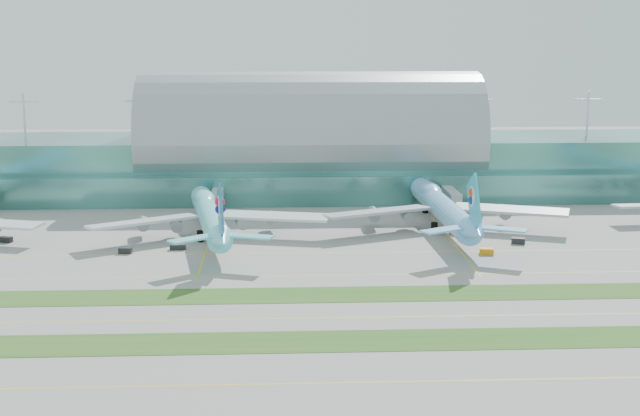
{
  "coord_description": "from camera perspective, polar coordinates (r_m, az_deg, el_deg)",
  "views": [
    {
      "loc": [
        -11.29,
        -185.58,
        56.5
      ],
      "look_at": [
        0.0,
        55.0,
        9.0
      ],
      "focal_mm": 50.0,
      "sensor_mm": 36.0,
      "label": 1
    }
  ],
  "objects": [
    {
      "name": "gse_b",
      "position": [
        259.02,
        -19.48,
        -1.91
      ],
      "size": [
        3.98,
        2.7,
        1.57
      ],
      "primitive_type": "cube",
      "rotation": [
        0.0,
        0.0,
        -0.3
      ],
      "color": "black",
      "rests_on": "ground"
    },
    {
      "name": "grass_strip_far",
      "position": [
        196.22,
        0.73,
        -5.57
      ],
      "size": [
        420.0,
        12.0,
        0.08
      ],
      "primitive_type": "cube",
      "color": "#2D591E",
      "rests_on": "ground"
    },
    {
      "name": "taxiline_d",
      "position": [
        232.82,
        0.17,
        -2.89
      ],
      "size": [
        420.0,
        0.35,
        0.01
      ],
      "primitive_type": "cube",
      "color": "yellow",
      "rests_on": "ground"
    },
    {
      "name": "taxiline_b",
      "position": [
        180.99,
        1.03,
        -7.03
      ],
      "size": [
        420.0,
        0.35,
        0.01
      ],
      "primitive_type": "cube",
      "color": "yellow",
      "rests_on": "ground"
    },
    {
      "name": "taxiline_a",
      "position": [
        149.15,
        1.89,
        -11.11
      ],
      "size": [
        420.0,
        0.35,
        0.01
      ],
      "primitive_type": "cube",
      "color": "yellow",
      "rests_on": "ground"
    },
    {
      "name": "ground",
      "position": [
        194.32,
        0.76,
        -5.75
      ],
      "size": [
        700.0,
        700.0,
        0.0
      ],
      "primitive_type": "plane",
      "color": "gray",
      "rests_on": "ground"
    },
    {
      "name": "grass_strip_near",
      "position": [
        167.77,
        1.34,
        -8.51
      ],
      "size": [
        420.0,
        12.0,
        0.08
      ],
      "primitive_type": "cube",
      "color": "#2D591E",
      "rests_on": "ground"
    },
    {
      "name": "gse_d",
      "position": [
        239.16,
        -9.08,
        -2.48
      ],
      "size": [
        4.18,
        2.02,
        1.41
      ],
      "primitive_type": "cube",
      "rotation": [
        0.0,
        0.0,
        0.02
      ],
      "color": "black",
      "rests_on": "ground"
    },
    {
      "name": "gse_f",
      "position": [
        248.38,
        12.58,
        -2.07
      ],
      "size": [
        4.07,
        3.07,
        1.67
      ],
      "primitive_type": "cube",
      "rotation": [
        0.0,
        0.0,
        -0.33
      ],
      "color": "black",
      "rests_on": "ground"
    },
    {
      "name": "taxiline_c",
      "position": [
        211.57,
        0.47,
        -4.33
      ],
      "size": [
        420.0,
        0.35,
        0.01
      ],
      "primitive_type": "cube",
      "color": "yellow",
      "rests_on": "ground"
    },
    {
      "name": "airliner_c",
      "position": [
        260.74,
        7.85,
        0.1
      ],
      "size": [
        72.27,
        81.96,
        22.58
      ],
      "rotation": [
        0.0,
        0.0,
        0.03
      ],
      "color": "#70BBF8",
      "rests_on": "ground"
    },
    {
      "name": "terminal",
      "position": [
        317.4,
        -0.62,
        3.5
      ],
      "size": [
        340.0,
        69.1,
        36.0
      ],
      "color": "#3D7A75",
      "rests_on": "ground"
    },
    {
      "name": "gse_c",
      "position": [
        237.53,
        -12.35,
        -2.67
      ],
      "size": [
        3.53,
        2.16,
        1.57
      ],
      "primitive_type": "cube",
      "rotation": [
        0.0,
        0.0,
        -0.1
      ],
      "color": "black",
      "rests_on": "ground"
    },
    {
      "name": "airliner_b",
      "position": [
        250.74,
        -7.09,
        -0.42
      ],
      "size": [
        67.05,
        76.83,
        21.2
      ],
      "rotation": [
        0.0,
        0.0,
        0.16
      ],
      "color": "#6FE7F6",
      "rests_on": "ground"
    },
    {
      "name": "gse_e",
      "position": [
        235.23,
        10.62,
        -2.74
      ],
      "size": [
        3.76,
        2.5,
        1.56
      ],
      "primitive_type": "cube",
      "rotation": [
        0.0,
        0.0,
        -0.14
      ],
      "color": "orange",
      "rests_on": "ground"
    }
  ]
}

